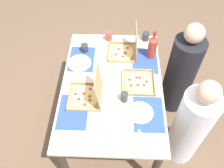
{
  "coord_description": "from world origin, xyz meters",
  "views": [
    {
      "loc": [
        1.39,
        0.05,
        2.49
      ],
      "look_at": [
        0.0,
        0.0,
        0.73
      ],
      "focal_mm": 37.72,
      "sensor_mm": 36.0,
      "label": 1
    }
  ],
  "objects_px": {
    "pizza_box_corner_right": "(125,50)",
    "soda_bottle": "(152,47)",
    "pizza_box_edge_far": "(138,83)",
    "plate_far_right": "(79,63)",
    "cup_clear_right": "(85,48)",
    "plate_near_left": "(140,113)",
    "cup_clear_left": "(124,97)",
    "pizza_box_center": "(88,95)",
    "plate_middle": "(105,71)",
    "cup_red": "(109,36)",
    "diner_left_seat": "(180,74)",
    "cup_dark": "(146,36)",
    "plate_near_right": "(107,132)",
    "diner_right_seat": "(190,127)"
  },
  "relations": [
    {
      "from": "pizza_box_corner_right",
      "to": "soda_bottle",
      "type": "bearing_deg",
      "value": 83.55
    },
    {
      "from": "pizza_box_edge_far",
      "to": "plate_far_right",
      "type": "xyz_separation_m",
      "value": [
        -0.23,
        -0.59,
        -0.0
      ]
    },
    {
      "from": "pizza_box_corner_right",
      "to": "soda_bottle",
      "type": "height_order",
      "value": "pizza_box_corner_right"
    },
    {
      "from": "pizza_box_corner_right",
      "to": "pizza_box_edge_far",
      "type": "relative_size",
      "value": 1.06
    },
    {
      "from": "soda_bottle",
      "to": "cup_clear_right",
      "type": "height_order",
      "value": "soda_bottle"
    },
    {
      "from": "plate_near_left",
      "to": "cup_clear_left",
      "type": "xyz_separation_m",
      "value": [
        -0.13,
        -0.14,
        0.04
      ]
    },
    {
      "from": "pizza_box_center",
      "to": "plate_near_left",
      "type": "bearing_deg",
      "value": 72.36
    },
    {
      "from": "plate_middle",
      "to": "cup_red",
      "type": "xyz_separation_m",
      "value": [
        -0.48,
        0.02,
        0.04
      ]
    },
    {
      "from": "plate_far_right",
      "to": "cup_red",
      "type": "relative_size",
      "value": 2.31
    },
    {
      "from": "diner_left_seat",
      "to": "cup_dark",
      "type": "bearing_deg",
      "value": -130.18
    },
    {
      "from": "plate_near_right",
      "to": "cup_dark",
      "type": "relative_size",
      "value": 2.2
    },
    {
      "from": "pizza_box_corner_right",
      "to": "plate_near_right",
      "type": "bearing_deg",
      "value": -8.94
    },
    {
      "from": "pizza_box_corner_right",
      "to": "plate_near_right",
      "type": "relative_size",
      "value": 1.58
    },
    {
      "from": "cup_clear_right",
      "to": "diner_right_seat",
      "type": "relative_size",
      "value": 0.07
    },
    {
      "from": "pizza_box_edge_far",
      "to": "plate_middle",
      "type": "xyz_separation_m",
      "value": [
        -0.14,
        -0.32,
        -0.0
      ]
    },
    {
      "from": "pizza_box_edge_far",
      "to": "cup_clear_left",
      "type": "xyz_separation_m",
      "value": [
        0.2,
        -0.13,
        0.04
      ]
    },
    {
      "from": "pizza_box_center",
      "to": "plate_near_right",
      "type": "height_order",
      "value": "pizza_box_center"
    },
    {
      "from": "cup_clear_right",
      "to": "pizza_box_corner_right",
      "type": "bearing_deg",
      "value": 86.64
    },
    {
      "from": "plate_far_right",
      "to": "cup_clear_right",
      "type": "distance_m",
      "value": 0.2
    },
    {
      "from": "plate_far_right",
      "to": "plate_near_right",
      "type": "height_order",
      "value": "same"
    },
    {
      "from": "cup_clear_right",
      "to": "soda_bottle",
      "type": "bearing_deg",
      "value": 85.44
    },
    {
      "from": "soda_bottle",
      "to": "cup_clear_left",
      "type": "distance_m",
      "value": 0.64
    },
    {
      "from": "cup_clear_left",
      "to": "diner_right_seat",
      "type": "bearing_deg",
      "value": 77.43
    },
    {
      "from": "plate_near_right",
      "to": "cup_dark",
      "type": "height_order",
      "value": "cup_dark"
    },
    {
      "from": "plate_far_right",
      "to": "soda_bottle",
      "type": "xyz_separation_m",
      "value": [
        -0.14,
        0.74,
        0.12
      ]
    },
    {
      "from": "plate_far_right",
      "to": "diner_left_seat",
      "type": "distance_m",
      "value": 1.1
    },
    {
      "from": "soda_bottle",
      "to": "plate_middle",
      "type": "bearing_deg",
      "value": -63.55
    },
    {
      "from": "pizza_box_corner_right",
      "to": "plate_near_right",
      "type": "distance_m",
      "value": 0.94
    },
    {
      "from": "plate_near_right",
      "to": "plate_middle",
      "type": "relative_size",
      "value": 0.87
    },
    {
      "from": "cup_dark",
      "to": "plate_near_right",
      "type": "bearing_deg",
      "value": -17.88
    },
    {
      "from": "cup_dark",
      "to": "diner_right_seat",
      "type": "xyz_separation_m",
      "value": [
        0.97,
        0.39,
        -0.25
      ]
    },
    {
      "from": "pizza_box_center",
      "to": "diner_right_seat",
      "type": "bearing_deg",
      "value": 80.83
    },
    {
      "from": "pizza_box_center",
      "to": "pizza_box_edge_far",
      "type": "relative_size",
      "value": 1.1
    },
    {
      "from": "plate_middle",
      "to": "cup_clear_left",
      "type": "height_order",
      "value": "cup_clear_left"
    },
    {
      "from": "pizza_box_edge_far",
      "to": "plate_near_right",
      "type": "relative_size",
      "value": 1.49
    },
    {
      "from": "plate_near_left",
      "to": "cup_clear_left",
      "type": "height_order",
      "value": "cup_clear_left"
    },
    {
      "from": "pizza_box_corner_right",
      "to": "plate_near_left",
      "type": "xyz_separation_m",
      "value": [
        0.73,
        0.13,
        -0.04
      ]
    },
    {
      "from": "plate_near_right",
      "to": "plate_middle",
      "type": "bearing_deg",
      "value": -175.49
    },
    {
      "from": "soda_bottle",
      "to": "diner_left_seat",
      "type": "bearing_deg",
      "value": 79.19
    },
    {
      "from": "cup_clear_left",
      "to": "pizza_box_edge_far",
      "type": "bearing_deg",
      "value": 146.31
    },
    {
      "from": "plate_far_right",
      "to": "plate_middle",
      "type": "xyz_separation_m",
      "value": [
        0.09,
        0.27,
        0.0
      ]
    },
    {
      "from": "pizza_box_edge_far",
      "to": "cup_dark",
      "type": "height_order",
      "value": "cup_dark"
    },
    {
      "from": "pizza_box_center",
      "to": "pizza_box_edge_far",
      "type": "height_order",
      "value": "pizza_box_center"
    },
    {
      "from": "pizza_box_center",
      "to": "pizza_box_edge_far",
      "type": "distance_m",
      "value": 0.49
    },
    {
      "from": "pizza_box_corner_right",
      "to": "cup_clear_left",
      "type": "relative_size",
      "value": 3.14
    },
    {
      "from": "pizza_box_center",
      "to": "diner_left_seat",
      "type": "relative_size",
      "value": 0.28
    },
    {
      "from": "pizza_box_edge_far",
      "to": "cup_dark",
      "type": "bearing_deg",
      "value": 170.9
    },
    {
      "from": "pizza_box_center",
      "to": "cup_dark",
      "type": "height_order",
      "value": "pizza_box_center"
    },
    {
      "from": "cup_red",
      "to": "diner_right_seat",
      "type": "bearing_deg",
      "value": 39.85
    },
    {
      "from": "plate_far_right",
      "to": "cup_clear_right",
      "type": "height_order",
      "value": "cup_clear_right"
    }
  ]
}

